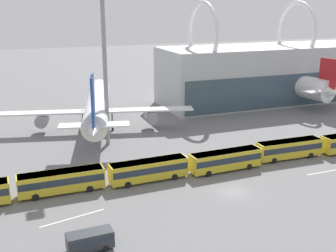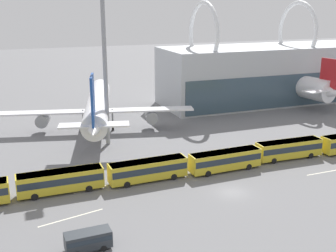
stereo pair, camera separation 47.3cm
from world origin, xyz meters
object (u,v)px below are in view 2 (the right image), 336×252
object	(u,v)px
airliner_at_gate_far	(286,83)
service_van_foreground	(88,239)
shuttle_bus_1	(61,180)
shuttle_bus_2	(148,169)
floodlight_mast	(105,63)
shuttle_bus_4	(289,148)
shuttle_bus_3	(225,159)
airliner_at_gate_near	(98,107)

from	to	relation	value
airliner_at_gate_far	service_van_foreground	world-z (taller)	airliner_at_gate_far
shuttle_bus_1	shuttle_bus_2	size ratio (longest dim) A/B	0.99
shuttle_bus_1	service_van_foreground	xyz separation A→B (m)	(0.98, -16.14, -0.63)
service_van_foreground	floodlight_mast	world-z (taller)	floodlight_mast
airliner_at_gate_far	shuttle_bus_1	size ratio (longest dim) A/B	2.95
airliner_at_gate_far	shuttle_bus_4	size ratio (longest dim) A/B	2.94
shuttle_bus_1	service_van_foreground	bearing A→B (deg)	-86.85
shuttle_bus_3	service_van_foreground	size ratio (longest dim) A/B	2.38
service_van_foreground	shuttle_bus_1	bearing A→B (deg)	91.54
shuttle_bus_2	shuttle_bus_3	world-z (taller)	same
floodlight_mast	shuttle_bus_3	bearing A→B (deg)	-53.52
shuttle_bus_1	shuttle_bus_2	xyz separation A→B (m)	(13.07, -0.45, 0.00)
shuttle_bus_3	service_van_foreground	world-z (taller)	shuttle_bus_3
airliner_at_gate_far	shuttle_bus_1	xyz separation A→B (m)	(-65.19, -37.41, -3.42)
airliner_at_gate_near	service_van_foreground	bearing A→B (deg)	-179.39
floodlight_mast	service_van_foreground	bearing A→B (deg)	-106.29
shuttle_bus_4	floodlight_mast	xyz separation A→B (m)	(-27.92, 19.17, 13.74)
shuttle_bus_3	floodlight_mast	size ratio (longest dim) A/B	0.43
airliner_at_gate_near	shuttle_bus_2	distance (m)	29.84
shuttle_bus_3	shuttle_bus_4	distance (m)	13.10
shuttle_bus_2	floodlight_mast	size ratio (longest dim) A/B	0.43
shuttle_bus_2	shuttle_bus_4	world-z (taller)	same
service_van_foreground	shuttle_bus_3	bearing A→B (deg)	29.23
airliner_at_gate_near	shuttle_bus_1	bearing A→B (deg)	172.18
airliner_at_gate_far	service_van_foreground	distance (m)	83.71
airliner_at_gate_far	shuttle_bus_3	xyz separation A→B (m)	(-39.05, -38.34, -3.42)
airliner_at_gate_far	floodlight_mast	bearing A→B (deg)	98.39
airliner_at_gate_far	shuttle_bus_2	xyz separation A→B (m)	(-52.12, -37.87, -3.42)
shuttle_bus_3	floodlight_mast	xyz separation A→B (m)	(-14.85, 20.09, 13.74)
shuttle_bus_2	service_van_foreground	xyz separation A→B (m)	(-12.09, -15.69, -0.63)
airliner_at_gate_far	shuttle_bus_2	distance (m)	64.51
service_van_foreground	floodlight_mast	bearing A→B (deg)	71.79
airliner_at_gate_near	service_van_foreground	xyz separation A→B (m)	(-10.49, -45.31, -3.85)
shuttle_bus_4	floodlight_mast	bearing A→B (deg)	146.56
shuttle_bus_1	service_van_foreground	distance (m)	16.18
shuttle_bus_3	airliner_at_gate_near	bearing A→B (deg)	114.09
shuttle_bus_1	floodlight_mast	xyz separation A→B (m)	(11.29, 19.16, 13.74)
airliner_at_gate_near	shuttle_bus_2	world-z (taller)	airliner_at_gate_near
airliner_at_gate_near	floodlight_mast	distance (m)	14.52
shuttle_bus_4	service_van_foreground	xyz separation A→B (m)	(-38.23, -16.13, -0.63)
shuttle_bus_3	service_van_foreground	xyz separation A→B (m)	(-25.16, -15.21, -0.63)
shuttle_bus_4	floodlight_mast	distance (m)	36.55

